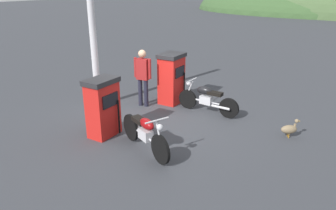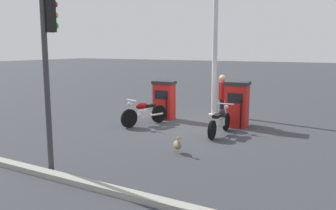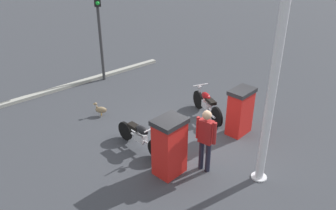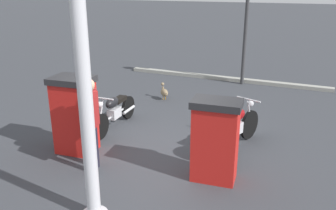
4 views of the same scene
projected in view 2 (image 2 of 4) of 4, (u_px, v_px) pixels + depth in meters
ground_plane at (192, 125)px, 12.62m from camera, size 120.00×120.00×0.00m
fuel_pump_near at (164, 100)px, 13.70m from camera, size 0.60×0.87×1.47m
fuel_pump_far at (237, 104)px, 12.30m from camera, size 0.70×0.85×1.58m
motorcycle_near_pump at (144, 112)px, 12.59m from camera, size 1.88×0.85×0.97m
motorcycle_far_pump at (220, 121)px, 11.26m from camera, size 1.93×0.56×0.93m
attendant_person at (222, 95)px, 13.09m from camera, size 0.58×0.28×1.75m
wandering_duck at (177, 144)px, 9.27m from camera, size 0.43×0.41×0.49m
roadside_traffic_light at (49, 55)px, 7.56m from camera, size 0.39×0.31×3.77m
canopy_support_pole at (215, 59)px, 14.28m from camera, size 0.40×0.40×4.74m
road_edge_kerb at (65, 178)px, 7.35m from camera, size 0.40×7.26×0.12m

